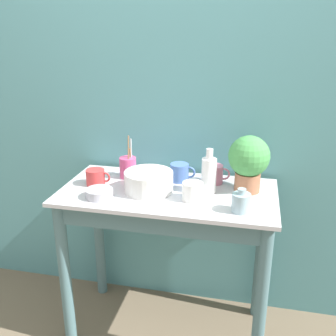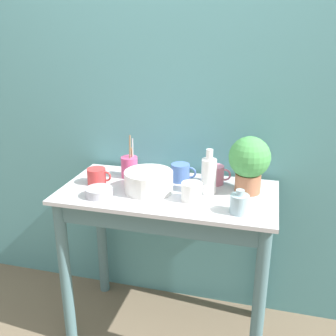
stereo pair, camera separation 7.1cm
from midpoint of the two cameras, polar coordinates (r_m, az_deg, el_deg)
name	(u,v)px [view 1 (the left image)]	position (r m, az deg, el deg)	size (l,w,h in m)	color
wall_back	(181,109)	(2.18, 0.98, 8.52)	(6.00, 0.05, 2.40)	teal
counter_table	(167,229)	(2.05, -1.13, -8.91)	(1.08, 0.55, 0.85)	slate
potted_plant	(249,160)	(1.95, 10.62, 1.11)	(0.20, 0.20, 0.28)	#A36647
bowl_wash_large	(149,182)	(1.95, -3.86, -1.98)	(0.24, 0.24, 0.10)	silver
bottle_tall	(209,175)	(1.92, 4.89, -0.98)	(0.07, 0.07, 0.23)	white
bottle_short	(241,202)	(1.76, 9.43, -4.93)	(0.08, 0.08, 0.11)	#93B2BC
mug_blue	(180,172)	(2.08, 0.75, -0.65)	(0.13, 0.10, 0.09)	#4C70B7
mug_red	(96,177)	(2.07, -11.41, -1.32)	(0.13, 0.10, 0.08)	#C63838
mug_white	(193,191)	(1.85, 2.55, -3.40)	(0.13, 0.10, 0.09)	white
mug_pink	(214,174)	(2.06, 5.74, -0.88)	(0.13, 0.10, 0.10)	pink
bowl_small_steel	(99,193)	(1.92, -10.99, -3.62)	(0.13, 0.13, 0.04)	#A8A8B2
utensil_cup	(128,167)	(2.14, -6.78, 0.12)	(0.09, 0.09, 0.24)	#CC4C7F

